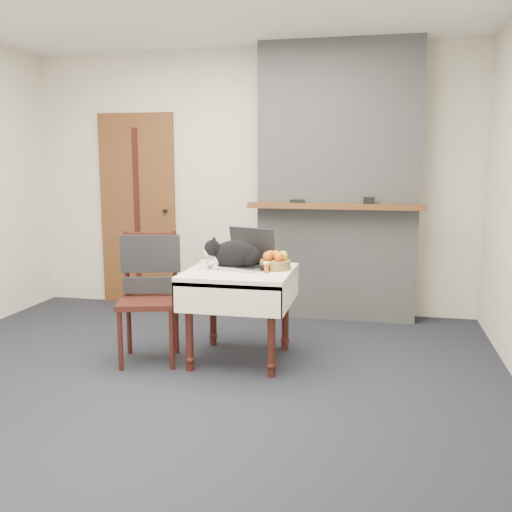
{
  "coord_description": "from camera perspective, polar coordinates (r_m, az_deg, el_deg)",
  "views": [
    {
      "loc": [
        1.29,
        -3.64,
        1.48
      ],
      "look_at": [
        0.42,
        0.37,
        0.82
      ],
      "focal_mm": 40.0,
      "sensor_mm": 36.0,
      "label": 1
    }
  ],
  "objects": [
    {
      "name": "desk_clutter",
      "position": [
        4.24,
        0.16,
        -1.37
      ],
      "size": [
        0.14,
        0.04,
        0.01
      ],
      "primitive_type": "cube",
      "rotation": [
        0.0,
        0.0,
        0.2
      ],
      "color": "black",
      "rests_on": "side_table"
    },
    {
      "name": "pill_bottle",
      "position": [
        4.13,
        1.04,
        -1.11
      ],
      "size": [
        0.04,
        0.04,
        0.08
      ],
      "color": "#9D4713",
      "rests_on": "side_table"
    },
    {
      "name": "laptop",
      "position": [
        4.35,
        -1.08,
        -0.16
      ],
      "size": [
        0.5,
        0.47,
        0.3
      ],
      "rotation": [
        0.0,
        0.0,
        -0.38
      ],
      "color": "#B7B7BC",
      "rests_on": "side_table"
    },
    {
      "name": "room_shell",
      "position": [
        4.31,
        -5.38,
        12.9
      ],
      "size": [
        4.52,
        4.01,
        2.61
      ],
      "color": "beige",
      "rests_on": "ground"
    },
    {
      "name": "cream_jar",
      "position": [
        4.29,
        -5.17,
        -0.85
      ],
      "size": [
        0.06,
        0.06,
        0.07
      ],
      "primitive_type": "cylinder",
      "color": "silver",
      "rests_on": "side_table"
    },
    {
      "name": "door",
      "position": [
        6.16,
        -11.73,
        4.53
      ],
      "size": [
        0.82,
        0.1,
        2.0
      ],
      "color": "brown",
      "rests_on": "ground"
    },
    {
      "name": "fruit_basket",
      "position": [
        4.28,
        1.89,
        -0.58
      ],
      "size": [
        0.24,
        0.24,
        0.14
      ],
      "color": "olive",
      "rests_on": "side_table"
    },
    {
      "name": "ground",
      "position": [
        4.14,
        -6.97,
        -11.85
      ],
      "size": [
        4.5,
        4.5,
        0.0
      ],
      "primitive_type": "plane",
      "color": "black",
      "rests_on": "ground"
    },
    {
      "name": "cat",
      "position": [
        4.27,
        -1.98,
        0.1
      ],
      "size": [
        0.52,
        0.26,
        0.25
      ],
      "rotation": [
        0.0,
        0.0,
        0.18
      ],
      "color": "black",
      "rests_on": "side_table"
    },
    {
      "name": "chimney",
      "position": [
        5.51,
        8.18,
        7.19
      ],
      "size": [
        1.62,
        0.48,
        2.6
      ],
      "color": "gray",
      "rests_on": "ground"
    },
    {
      "name": "side_table",
      "position": [
        4.28,
        -1.64,
        -2.88
      ],
      "size": [
        0.78,
        0.78,
        0.7
      ],
      "color": "#36130E",
      "rests_on": "ground"
    },
    {
      "name": "chair",
      "position": [
        4.41,
        -10.58,
        -2.2
      ],
      "size": [
        0.54,
        0.53,
        0.98
      ],
      "rotation": [
        0.0,
        0.0,
        0.26
      ],
      "color": "#36130E",
      "rests_on": "ground"
    }
  ]
}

